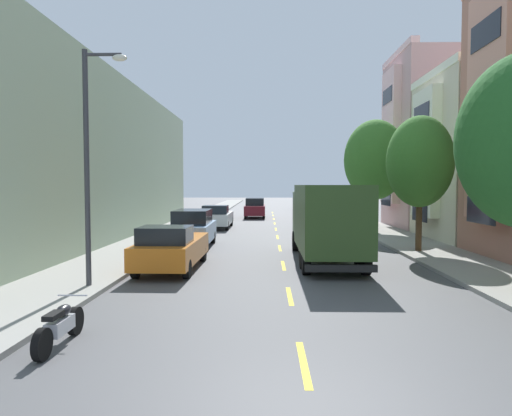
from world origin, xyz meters
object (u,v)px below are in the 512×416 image
object	(u,v)px
parked_suv_sky	(193,228)
parked_pickup_orange	(171,248)
parked_sedan_forest	(309,206)
parked_pickup_white	(217,217)
moving_burgundy_sedan	(255,208)
parked_pickup_champagne	(316,209)
street_tree_second	(420,162)
parked_suv_navy	(305,202)
parked_suv_black	(334,214)
street_tree_third	(375,160)
delivery_box_truck	(326,218)
parked_motorcycle	(60,326)
street_lamp	(91,151)

from	to	relation	value
parked_suv_sky	parked_pickup_orange	bearing A→B (deg)	-88.10
parked_pickup_orange	parked_sedan_forest	bearing A→B (deg)	76.84
parked_pickup_white	moving_burgundy_sedan	distance (m)	11.01
moving_burgundy_sedan	parked_pickup_champagne	bearing A→B (deg)	9.26
street_tree_second	parked_pickup_white	size ratio (longest dim) A/B	1.18
parked_suv_navy	moving_burgundy_sedan	xyz separation A→B (m)	(-6.10, -15.42, 0.00)
parked_suv_black	parked_pickup_orange	bearing A→B (deg)	-116.00
street_tree_third	delivery_box_truck	world-z (taller)	street_tree_third
parked_pickup_orange	street_tree_third	bearing A→B (deg)	50.83
parked_pickup_orange	parked_sedan_forest	distance (m)	37.49
moving_burgundy_sedan	parked_pickup_orange	bearing A→B (deg)	-95.12
parked_suv_navy	moving_burgundy_sedan	bearing A→B (deg)	-111.58
street_tree_third	parked_sedan_forest	xyz separation A→B (m)	(-2.11, 23.43, -4.08)
parked_suv_navy	parked_motorcycle	xyz separation A→B (m)	(-9.05, -51.06, -0.58)
parked_sedan_forest	parked_suv_navy	bearing A→B (deg)	89.87
parked_suv_sky	street_lamp	bearing A→B (deg)	-98.87
street_tree_third	delivery_box_truck	bearing A→B (deg)	-112.23
parked_pickup_white	parked_suv_navy	world-z (taller)	parked_suv_navy
street_tree_third	parked_pickup_orange	distance (m)	17.33
parked_pickup_champagne	parked_suv_black	world-z (taller)	parked_suv_black
delivery_box_truck	street_tree_second	bearing A→B (deg)	28.36
parked_sedan_forest	parked_motorcycle	world-z (taller)	parked_sedan_forest
delivery_box_truck	parked_pickup_white	size ratio (longest dim) A/B	1.51
parked_pickup_white	moving_burgundy_sedan	size ratio (longest dim) A/B	1.11
parked_pickup_champagne	parked_pickup_orange	bearing A→B (deg)	-106.72
delivery_box_truck	parked_suv_black	bearing A→B (deg)	80.57
parked_pickup_white	moving_burgundy_sedan	xyz separation A→B (m)	(2.54, 10.72, 0.16)
parked_suv_black	street_tree_second	bearing A→B (deg)	-81.89
delivery_box_truck	parked_suv_sky	world-z (taller)	delivery_box_truck
street_lamp	street_tree_third	bearing A→B (deg)	53.03
street_lamp	parked_motorcycle	bearing A→B (deg)	-76.25
street_tree_third	parked_suv_sky	size ratio (longest dim) A/B	1.52
parked_sedan_forest	delivery_box_truck	bearing A→B (deg)	-94.10
parked_suv_sky	parked_motorcycle	bearing A→B (deg)	-91.15
delivery_box_truck	moving_burgundy_sedan	distance (m)	25.83
parked_pickup_orange	parked_sedan_forest	size ratio (longest dim) A/B	1.17
street_lamp	parked_suv_navy	bearing A→B (deg)	77.47
parked_pickup_champagne	parked_motorcycle	xyz separation A→B (m)	(-9.02, -36.63, -0.42)
parked_pickup_orange	street_tree_second	bearing A→B (deg)	21.99
street_lamp	parked_suv_black	size ratio (longest dim) A/B	1.47
street_tree_second	parked_suv_navy	size ratio (longest dim) A/B	1.29
parked_sedan_forest	moving_burgundy_sedan	xyz separation A→B (m)	(-6.09, -9.12, 0.24)
street_tree_third	delivery_box_truck	xyz separation A→B (m)	(-4.60, -11.25, -2.99)
parked_suv_navy	delivery_box_truck	bearing A→B (deg)	-93.49
parked_suv_sky	moving_burgundy_sedan	world-z (taller)	same
street_lamp	delivery_box_truck	distance (m)	9.61
street_lamp	parked_pickup_orange	bearing A→B (deg)	62.97
delivery_box_truck	street_lamp	bearing A→B (deg)	-146.38
delivery_box_truck	parked_motorcycle	bearing A→B (deg)	-123.04
street_tree_second	street_tree_third	size ratio (longest dim) A/B	0.86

